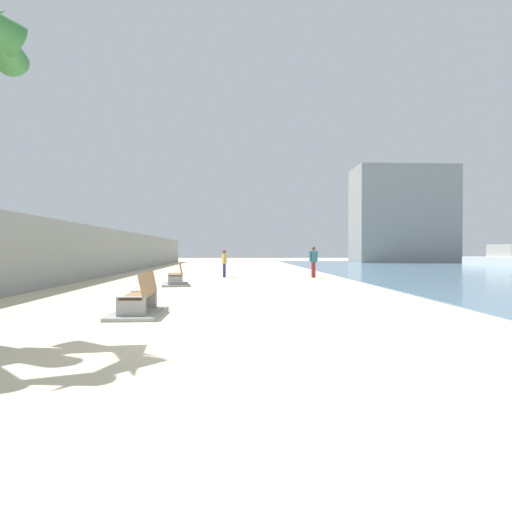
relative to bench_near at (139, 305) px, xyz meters
The scene contains 8 objects.
ground_plane 15.52m from the bench_near, 82.43° to the left, with size 120.00×120.00×0.00m, color beige.
seawall 16.36m from the bench_near, 109.53° to the left, with size 0.80×64.00×2.76m, color gray.
bench_near is the anchor object (origin of this frame).
bench_far 8.73m from the bench_near, 92.01° to the left, with size 1.37×2.23×0.98m.
person_walking 14.21m from the bench_near, 83.39° to the left, with size 0.28×0.50×1.52m.
person_standing 15.16m from the bench_near, 64.57° to the left, with size 0.49×0.29×1.71m.
boat_mid_bay 40.97m from the bench_near, 48.39° to the left, with size 3.26×6.89×2.02m.
harbor_building 49.38m from the bench_near, 62.15° to the left, with size 12.00×6.00×11.66m, color gray.
Camera 1 is at (0.15, -7.67, 1.49)m, focal length 31.09 mm.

